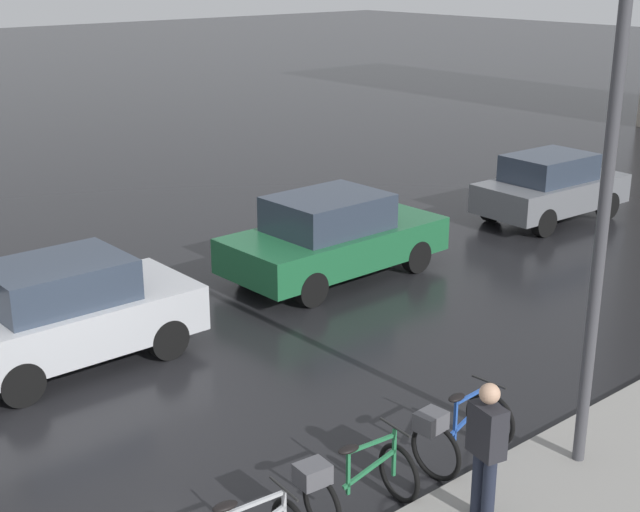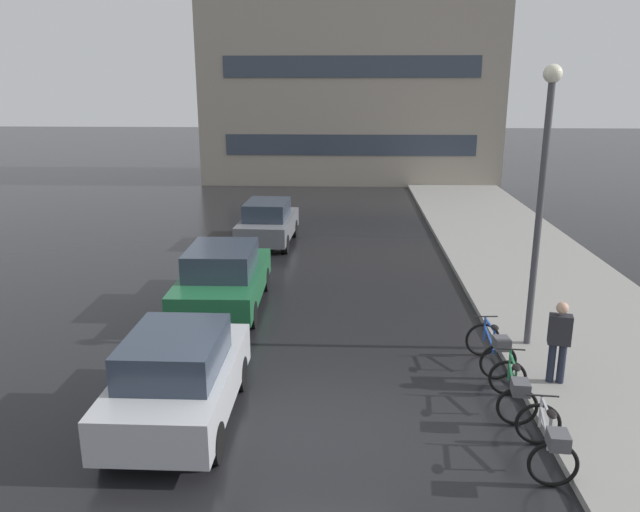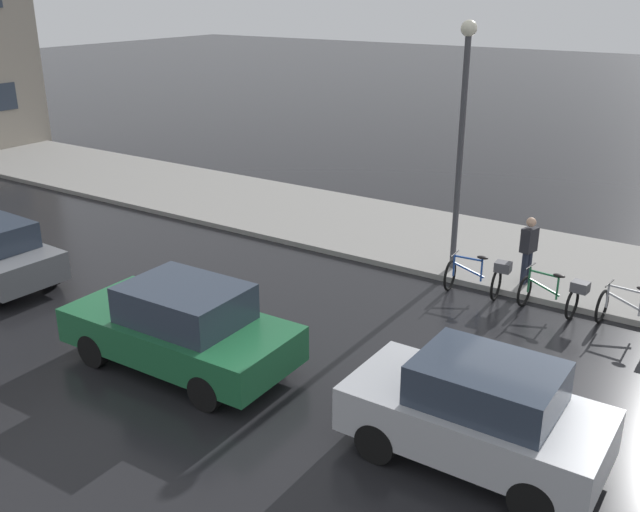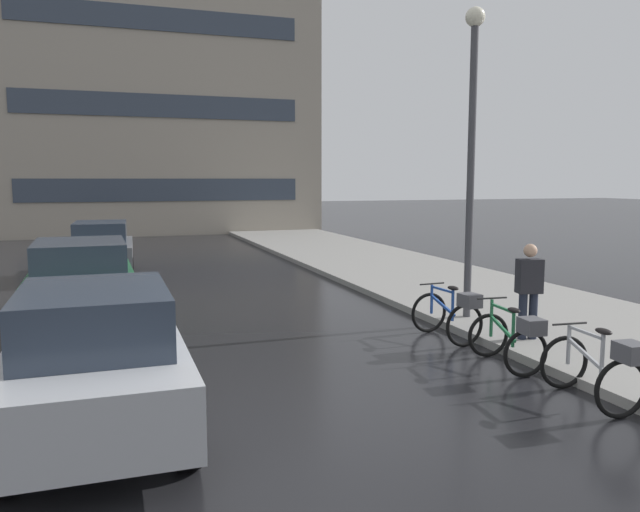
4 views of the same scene
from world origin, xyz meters
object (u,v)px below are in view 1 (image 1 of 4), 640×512
(pedestrian, at_px, (486,449))
(car_grey, at_px, (551,187))
(streetlamp, at_px, (608,170))
(bicycle_third, at_px, (457,430))
(bicycle_second, at_px, (350,482))
(car_green, at_px, (333,236))
(car_silver, at_px, (68,312))

(pedestrian, bearing_deg, car_grey, 122.75)
(pedestrian, xyz_separation_m, streetlamp, (-0.02, 1.81, 2.70))
(bicycle_third, distance_m, streetlamp, 3.50)
(bicycle_second, height_order, car_green, car_green)
(car_silver, bearing_deg, car_grey, 90.05)
(streetlamp, bearing_deg, car_grey, 127.77)
(bicycle_second, xyz_separation_m, streetlamp, (1.00, 2.79, 3.20))
(car_green, bearing_deg, car_grey, 87.09)
(car_grey, bearing_deg, streetlamp, -52.23)
(bicycle_third, xyz_separation_m, car_grey, (-5.71, 9.72, 0.30))
(bicycle_third, height_order, car_grey, car_grey)
(car_silver, height_order, streetlamp, streetlamp)
(car_silver, xyz_separation_m, car_grey, (-0.01, 11.95, -0.03))
(bicycle_second, height_order, bicycle_third, bicycle_third)
(car_silver, bearing_deg, bicycle_second, 5.18)
(bicycle_second, bearing_deg, streetlamp, 70.32)
(streetlamp, bearing_deg, car_green, 162.36)
(bicycle_second, distance_m, bicycle_third, 1.71)
(car_silver, relative_size, pedestrian, 2.17)
(car_silver, bearing_deg, car_green, 93.47)
(car_green, bearing_deg, bicycle_third, -28.74)
(bicycle_second, relative_size, streetlamp, 0.24)
(car_green, xyz_separation_m, streetlamp, (7.03, -2.23, 2.86))
(car_green, bearing_deg, car_silver, -86.53)
(car_grey, height_order, pedestrian, pedestrian)
(bicycle_second, distance_m, pedestrian, 1.50)
(car_grey, relative_size, pedestrian, 2.21)
(car_silver, relative_size, car_grey, 0.98)
(pedestrian, distance_m, streetlamp, 3.25)
(bicycle_third, bearing_deg, car_grey, 120.43)
(car_grey, bearing_deg, bicycle_second, -63.48)
(bicycle_second, relative_size, pedestrian, 0.82)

